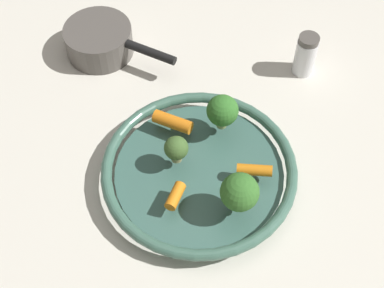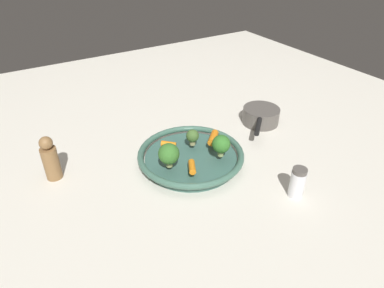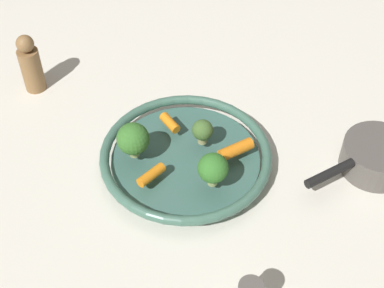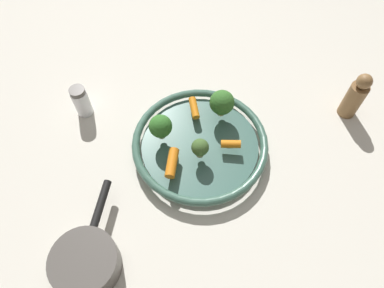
% 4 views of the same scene
% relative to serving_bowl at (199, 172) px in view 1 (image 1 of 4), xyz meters
% --- Properties ---
extents(ground_plane, '(2.11, 2.11, 0.00)m').
position_rel_serving_bowl_xyz_m(ground_plane, '(0.00, 0.00, -0.02)').
color(ground_plane, silver).
extents(serving_bowl, '(0.31, 0.31, 0.04)m').
position_rel_serving_bowl_xyz_m(serving_bowl, '(0.00, 0.00, 0.00)').
color(serving_bowl, '#3D665B').
rests_on(serving_bowl, ground_plane).
extents(baby_carrot_near_rim, '(0.06, 0.06, 0.02)m').
position_rel_serving_bowl_xyz_m(baby_carrot_near_rim, '(-0.09, -0.01, 0.03)').
color(baby_carrot_near_rim, orange).
rests_on(baby_carrot_near_rim, serving_bowl).
extents(baby_carrot_back, '(0.04, 0.04, 0.02)m').
position_rel_serving_bowl_xyz_m(baby_carrot_back, '(0.04, -0.05, 0.03)').
color(baby_carrot_back, orange).
rests_on(baby_carrot_back, serving_bowl).
extents(baby_carrot_right, '(0.04, 0.06, 0.02)m').
position_rel_serving_bowl_xyz_m(baby_carrot_right, '(0.04, 0.07, 0.03)').
color(baby_carrot_right, orange).
rests_on(baby_carrot_right, serving_bowl).
extents(broccoli_floret_edge, '(0.05, 0.05, 0.06)m').
position_rel_serving_bowl_xyz_m(broccoli_floret_edge, '(-0.06, 0.06, 0.06)').
color(broccoli_floret_edge, '#98A866').
rests_on(broccoli_floret_edge, serving_bowl).
extents(broccoli_floret_mid, '(0.04, 0.04, 0.05)m').
position_rel_serving_bowl_xyz_m(broccoli_floret_mid, '(-0.02, -0.03, 0.05)').
color(broccoli_floret_mid, tan).
rests_on(broccoli_floret_mid, serving_bowl).
extents(broccoli_floret_small, '(0.06, 0.06, 0.07)m').
position_rel_serving_bowl_xyz_m(broccoli_floret_small, '(0.08, 0.03, 0.06)').
color(broccoli_floret_small, '#9BA666').
rests_on(broccoli_floret_small, serving_bowl).
extents(salt_shaker, '(0.04, 0.04, 0.08)m').
position_rel_serving_bowl_xyz_m(salt_shaker, '(-0.16, 0.26, 0.02)').
color(salt_shaker, white).
rests_on(salt_shaker, ground_plane).
extents(saucepan, '(0.18, 0.18, 0.06)m').
position_rel_serving_bowl_xyz_m(saucepan, '(-0.33, -0.07, 0.01)').
color(saucepan, '#56514C').
rests_on(saucepan, ground_plane).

